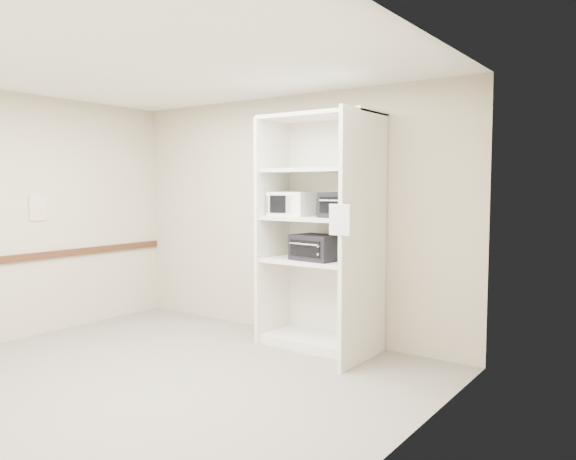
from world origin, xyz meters
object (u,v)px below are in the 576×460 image
Objects in this scene: toaster_oven_lower at (317,247)px; shelving_unit at (324,240)px; toaster_oven_upper at (345,205)px; microwave at (291,204)px.

shelving_unit is at bearing 35.15° from toaster_oven_lower.
toaster_oven_lower is (-0.07, -0.04, -0.08)m from shelving_unit.
toaster_oven_lower is at bearing -151.79° from shelving_unit.
toaster_oven_upper is at bearing 7.63° from toaster_oven_lower.
shelving_unit reaches higher than toaster_oven_lower.
toaster_oven_upper is 0.55m from toaster_oven_lower.
shelving_unit reaches higher than toaster_oven_upper.
microwave is 0.55m from toaster_oven_lower.
microwave is 0.96× the size of toaster_oven_upper.
shelving_unit is 5.68× the size of microwave.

